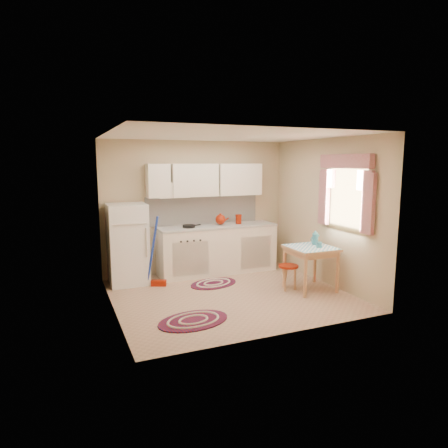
% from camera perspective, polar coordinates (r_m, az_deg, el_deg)
% --- Properties ---
extents(room_shell, '(3.64, 3.60, 2.52)m').
position_cam_1_polar(room_shell, '(6.43, 1.31, 4.32)').
color(room_shell, tan).
rests_on(room_shell, ground).
extents(fridge, '(0.65, 0.60, 1.40)m').
position_cam_1_polar(fridge, '(7.09, -13.61, -2.82)').
color(fridge, white).
rests_on(fridge, ground).
extents(broom, '(0.30, 0.22, 1.20)m').
position_cam_1_polar(broom, '(6.86, -9.42, -3.93)').
color(broom, '#1B37AB').
rests_on(broom, ground).
extents(base_cabinets, '(2.25, 0.60, 0.88)m').
position_cam_1_polar(base_cabinets, '(7.63, -0.96, -3.73)').
color(base_cabinets, white).
rests_on(base_cabinets, ground).
extents(countertop, '(2.27, 0.62, 0.04)m').
position_cam_1_polar(countertop, '(7.55, -0.97, -0.32)').
color(countertop, '#B0AFA7').
rests_on(countertop, base_cabinets).
extents(frying_pan, '(0.28, 0.28, 0.05)m').
position_cam_1_polar(frying_pan, '(7.30, -5.04, -0.31)').
color(frying_pan, black).
rests_on(frying_pan, countertop).
extents(red_kettle, '(0.26, 0.25, 0.21)m').
position_cam_1_polar(red_kettle, '(7.55, -0.51, 0.66)').
color(red_kettle, '#901905').
rests_on(red_kettle, countertop).
extents(red_canister, '(0.13, 0.13, 0.16)m').
position_cam_1_polar(red_canister, '(7.71, 2.10, 0.62)').
color(red_canister, '#901905').
rests_on(red_canister, countertop).
extents(table, '(0.72, 0.72, 0.72)m').
position_cam_1_polar(table, '(6.79, 12.24, -6.23)').
color(table, tan).
rests_on(table, ground).
extents(stool, '(0.37, 0.37, 0.42)m').
position_cam_1_polar(stool, '(6.76, 9.16, -7.54)').
color(stool, '#901905').
rests_on(stool, ground).
extents(coffee_pot, '(0.14, 0.12, 0.25)m').
position_cam_1_polar(coffee_pot, '(6.87, 12.91, -1.92)').
color(coffee_pot, teal).
rests_on(coffee_pot, table).
extents(mug, '(0.11, 0.11, 0.10)m').
position_cam_1_polar(mug, '(6.67, 13.42, -2.93)').
color(mug, teal).
rests_on(mug, table).
extents(rug_center, '(1.00, 0.79, 0.02)m').
position_cam_1_polar(rug_center, '(7.03, -1.50, -8.50)').
color(rug_center, maroon).
rests_on(rug_center, ground).
extents(rug_left, '(1.09, 0.83, 0.02)m').
position_cam_1_polar(rug_left, '(5.50, -4.40, -13.60)').
color(rug_left, maroon).
rests_on(rug_left, ground).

